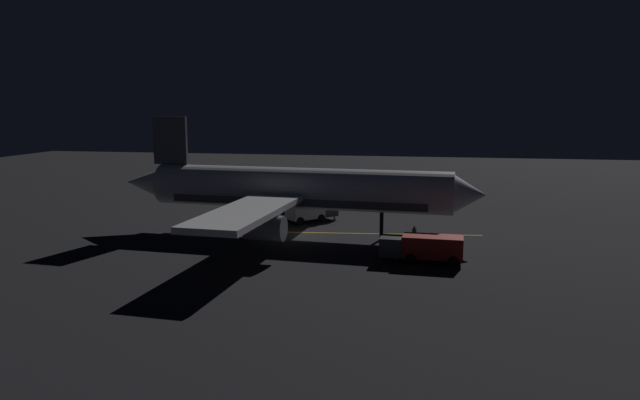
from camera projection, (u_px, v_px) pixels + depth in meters
ground_plane at (300, 236)px, 55.92m from camera, size 180.00×180.00×0.20m
apron_guide_stripe at (343, 233)px, 56.76m from camera, size 3.16×26.72×0.01m
airliner at (294, 190)px, 55.34m from camera, size 35.86×35.91×11.30m
baggage_truck at (424, 248)px, 46.01m from camera, size 2.49×6.59×2.18m
catering_truck at (310, 211)px, 62.15m from camera, size 5.46×5.39×2.30m
ground_crew_worker at (414, 236)px, 51.61m from camera, size 0.40×0.40×1.74m
traffic_cone_near_left at (334, 218)px, 63.16m from camera, size 0.50×0.50×0.55m
traffic_cone_near_right at (397, 258)px, 46.57m from camera, size 0.50×0.50×0.55m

